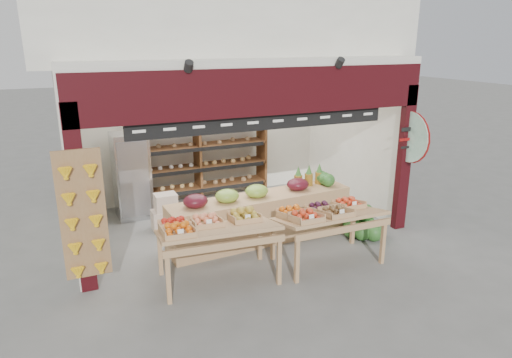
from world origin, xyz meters
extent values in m
plane|color=slate|center=(0.00, 0.00, 0.00)|extent=(60.00, 60.00, 0.00)
cube|color=white|center=(0.00, 2.29, 1.50)|extent=(5.76, 0.18, 3.00)
cube|color=white|center=(-2.79, 0.60, 1.50)|extent=(0.18, 3.38, 3.00)
cube|color=white|center=(2.79, 0.60, 1.50)|extent=(0.18, 3.38, 3.00)
cube|color=white|center=(0.00, 0.60, 3.06)|extent=(5.76, 3.38, 0.12)
cube|color=black|center=(0.00, -1.05, 2.65)|extent=(5.70, 0.14, 0.70)
cube|color=black|center=(-2.75, -1.05, 1.32)|extent=(0.22, 0.14, 2.65)
cube|color=black|center=(2.75, -1.05, 1.32)|extent=(0.22, 0.14, 2.65)
cube|color=black|center=(0.00, -1.02, 2.20)|extent=(4.20, 0.05, 0.26)
cylinder|color=white|center=(0.10, -0.95, 2.45)|extent=(0.34, 0.05, 0.34)
cube|color=olive|center=(-2.73, -1.14, 1.15)|extent=(0.60, 0.04, 1.80)
cylinder|color=#BEEFD2|center=(2.75, -1.14, 1.75)|extent=(0.04, 0.90, 0.90)
cylinder|color=maroon|center=(2.75, -1.16, 1.75)|extent=(0.01, 0.92, 0.92)
cube|color=brown|center=(-1.75, 1.83, 0.80)|extent=(0.05, 0.50, 1.59)
cube|color=brown|center=(-0.25, 1.83, 0.80)|extent=(0.05, 0.50, 1.59)
cube|color=brown|center=(1.24, 1.83, 0.80)|extent=(0.05, 0.50, 1.59)
cube|color=brown|center=(-0.25, 1.83, 0.35)|extent=(2.99, 0.50, 0.04)
cube|color=brown|center=(-0.25, 1.83, 0.80)|extent=(2.99, 0.50, 0.04)
cube|color=brown|center=(-0.25, 1.83, 1.25)|extent=(2.99, 0.50, 0.04)
cube|color=brown|center=(-0.25, 1.83, 1.59)|extent=(2.99, 0.50, 0.04)
cone|color=olive|center=(-1.45, 1.83, 1.73)|extent=(0.32, 0.32, 0.28)
cone|color=olive|center=(-0.85, 1.83, 1.73)|extent=(0.32, 0.32, 0.28)
cone|color=olive|center=(-0.25, 1.83, 1.73)|extent=(0.32, 0.32, 0.28)
cone|color=olive|center=(0.35, 1.83, 1.73)|extent=(0.32, 0.32, 0.28)
cone|color=olive|center=(0.95, 1.83, 1.73)|extent=(0.32, 0.32, 0.28)
cube|color=#AFB2B6|center=(-1.69, 1.54, 0.85)|extent=(0.68, 0.68, 1.69)
cube|color=beige|center=(-1.29, 0.63, 0.19)|extent=(0.44, 0.34, 0.37)
cube|color=beige|center=(-1.24, 0.63, 0.53)|extent=(0.40, 0.31, 0.31)
cube|color=#144C23|center=(-0.74, 0.53, 0.16)|extent=(0.42, 0.31, 0.31)
cube|color=beige|center=(-0.74, 0.93, 0.15)|extent=(0.38, 0.29, 0.29)
cube|color=tan|center=(0.16, -0.53, 0.41)|extent=(3.33, 0.83, 0.82)
ellipsoid|color=#59141E|center=(-1.03, -0.60, 0.92)|extent=(0.40, 0.37, 0.22)
ellipsoid|color=#8CB23F|center=(-0.48, -0.57, 0.92)|extent=(0.40, 0.37, 0.22)
ellipsoid|color=#8CB23F|center=(0.07, -0.54, 0.92)|extent=(0.40, 0.37, 0.22)
ellipsoid|color=#59141E|center=(0.89, -0.49, 0.92)|extent=(0.40, 0.37, 0.22)
cylinder|color=olive|center=(0.98, -0.35, 0.93)|extent=(0.15, 0.15, 0.22)
cylinder|color=olive|center=(1.20, -0.33, 0.93)|extent=(0.15, 0.15, 0.22)
cylinder|color=olive|center=(1.43, -0.32, 0.93)|extent=(0.15, 0.15, 0.22)
cube|color=tan|center=(-0.98, -1.54, 0.79)|extent=(1.77, 1.09, 0.25)
cube|color=tan|center=(-1.80, -1.88, 0.35)|extent=(0.07, 0.07, 0.69)
cube|color=tan|center=(-0.24, -2.02, 0.35)|extent=(0.07, 0.07, 0.69)
cube|color=tan|center=(-1.73, -1.05, 0.35)|extent=(0.07, 0.07, 0.69)
cube|color=tan|center=(-0.16, -1.19, 0.35)|extent=(0.07, 0.07, 0.69)
cube|color=tan|center=(0.78, -1.68, 0.77)|extent=(1.65, 0.93, 0.24)
cube|color=tan|center=(0.02, -2.08, 0.33)|extent=(0.06, 0.06, 0.67)
cube|color=tan|center=(1.54, -2.09, 0.33)|extent=(0.06, 0.06, 0.67)
cube|color=tan|center=(0.03, -1.28, 0.33)|extent=(0.06, 0.06, 0.67)
cube|color=tan|center=(1.55, -1.29, 0.33)|extent=(0.06, 0.06, 0.67)
sphere|color=#194A18|center=(1.78, -1.26, 0.16)|extent=(0.31, 0.31, 0.31)
sphere|color=#194A18|center=(2.12, -1.26, 0.16)|extent=(0.31, 0.31, 0.31)
sphere|color=#194A18|center=(1.78, -0.92, 0.16)|extent=(0.31, 0.31, 0.31)
sphere|color=#194A18|center=(2.12, -0.92, 0.16)|extent=(0.31, 0.31, 0.31)
sphere|color=#194A18|center=(1.95, -1.09, 0.44)|extent=(0.31, 0.31, 0.31)
sphere|color=#194A18|center=(1.95, -1.37, 0.16)|extent=(0.31, 0.31, 0.31)
sphere|color=#194A18|center=(1.67, -1.09, 0.16)|extent=(0.31, 0.31, 0.31)
sphere|color=#194A18|center=(1.78, -0.90, 0.44)|extent=(0.31, 0.31, 0.31)
camera|label=1|loc=(-2.91, -7.25, 3.39)|focal=32.00mm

